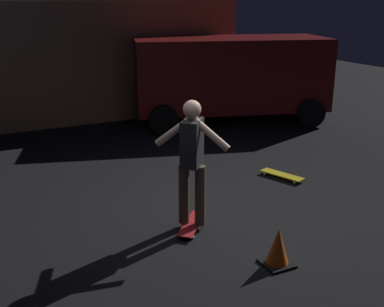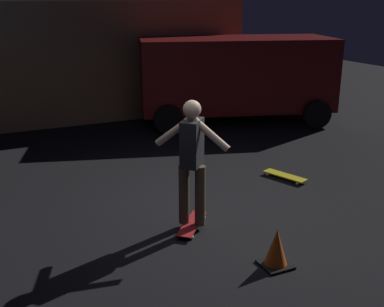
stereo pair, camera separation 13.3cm
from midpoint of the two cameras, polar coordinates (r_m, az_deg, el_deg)
name	(u,v)px [view 2 (the right image)]	position (r m, az deg, el deg)	size (l,w,h in m)	color
ground_plane	(209,216)	(6.75, 2.67, -7.55)	(28.00, 28.00, 0.00)	black
low_building	(27,59)	(13.07, -18.97, 10.72)	(10.66, 3.48, 2.89)	#AD7F56
parked_van	(236,74)	(11.80, 5.59, 9.49)	(4.95, 3.30, 2.03)	maroon
skateboard_ridden	(192,224)	(6.40, 0.60, -8.49)	(0.66, 0.72, 0.07)	#AD1E23
skateboard_spare	(285,176)	(8.22, 11.57, -2.65)	(0.46, 0.80, 0.07)	gold
skater	(192,154)	(6.03, 0.63, -0.12)	(0.80, 0.72, 1.67)	brown
traffic_cone	(276,249)	(5.59, 10.78, -11.25)	(0.34, 0.34, 0.46)	black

